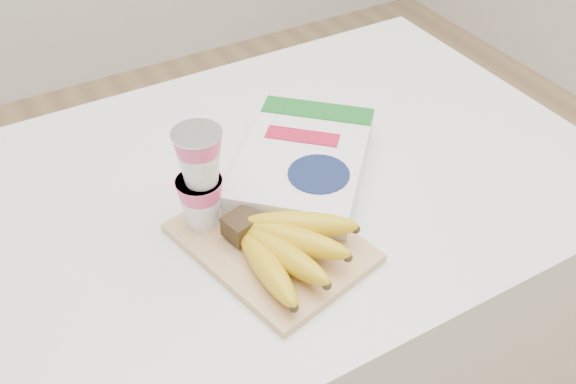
# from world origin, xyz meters

# --- Properties ---
(table) EXTENTS (1.17, 0.78, 0.88)m
(table) POSITION_xyz_m (0.00, 0.00, 0.44)
(table) COLOR white
(table) RESTS_ON ground
(cutting_board) EXTENTS (0.27, 0.32, 0.01)m
(cutting_board) POSITION_xyz_m (-0.07, -0.14, 0.89)
(cutting_board) COLOR #DDA979
(cutting_board) RESTS_ON table
(bananas) EXTENTS (0.18, 0.20, 0.07)m
(bananas) POSITION_xyz_m (-0.08, -0.19, 0.92)
(bananas) COLOR #382816
(bananas) RESTS_ON cutting_board
(yogurt_stack) EXTENTS (0.08, 0.08, 0.17)m
(yogurt_stack) POSITION_xyz_m (-0.15, -0.06, 0.99)
(yogurt_stack) COLOR white
(yogurt_stack) RESTS_ON cutting_board
(cereal_box) EXTENTS (0.35, 0.35, 0.07)m
(cereal_box) POSITION_xyz_m (0.05, -0.03, 0.91)
(cereal_box) COLOR white
(cereal_box) RESTS_ON table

